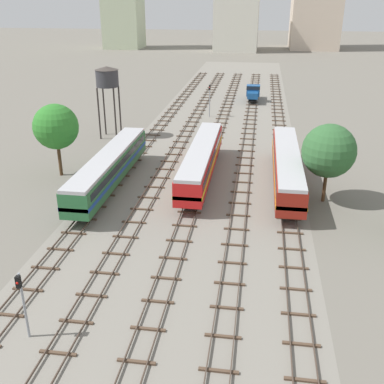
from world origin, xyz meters
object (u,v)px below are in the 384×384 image
Objects in this scene: passenger_coach_centre_right_near at (287,165)px; shunter_loco_centre_midfar at (253,91)px; signal_post_nearest at (210,97)px; signal_post_near at (22,298)px; passenger_coach_far_left_nearest at (110,166)px; passenger_coach_centre_left_mid at (201,158)px; water_tower at (107,78)px.

shunter_loco_centre_midfar is at bearing 96.14° from passenger_coach_centre_right_near.
passenger_coach_centre_right_near is 46.64m from shunter_loco_centre_midfar.
signal_post_near is (-4.98, -60.17, -0.58)m from signal_post_nearest.
passenger_coach_centre_left_mid is (9.97, 4.13, 0.00)m from passenger_coach_far_left_nearest.
signal_post_nearest reaches higher than passenger_coach_far_left_nearest.
water_tower is at bearing 107.59° from passenger_coach_far_left_nearest.
passenger_coach_centre_left_mid is at bearing -43.99° from water_tower.
passenger_coach_centre_left_mid is at bearing -85.37° from signal_post_nearest.
passenger_coach_far_left_nearest is 35.69m from signal_post_nearest.
water_tower is (-21.24, -29.85, 7.03)m from shunter_loco_centre_midfar.
passenger_coach_centre_right_near is 2.60× the size of shunter_loco_centre_midfar.
signal_post_nearest reaches higher than passenger_coach_centre_left_mid.
water_tower reaches higher than passenger_coach_centre_right_near.
passenger_coach_centre_right_near is 10.00m from passenger_coach_centre_left_mid.
passenger_coach_centre_right_near is at bearing -4.74° from passenger_coach_centre_left_mid.
passenger_coach_far_left_nearest is at bearing -157.50° from passenger_coach_centre_left_mid.
signal_post_near is (-12.46, -74.95, 1.09)m from shunter_loco_centre_midfar.
signal_post_near reaches higher than passenger_coach_far_left_nearest.
shunter_loco_centre_midfar is (14.95, 49.67, -0.60)m from passenger_coach_far_left_nearest.
shunter_loco_centre_midfar is 16.65m from signal_post_nearest.
shunter_loco_centre_midfar is 0.78× the size of water_tower.
passenger_coach_centre_left_mid is 2.04× the size of water_tower.
signal_post_nearest is at bearing 111.54° from passenger_coach_centre_right_near.
passenger_coach_centre_left_mid is at bearing -96.25° from shunter_loco_centre_midfar.
shunter_loco_centre_midfar is 1.45× the size of signal_post_nearest.
shunter_loco_centre_midfar is (4.98, 45.54, -0.60)m from passenger_coach_centre_left_mid.
signal_post_nearest is (-7.48, -14.78, 1.67)m from shunter_loco_centre_midfar.
water_tower is at bearing -132.42° from signal_post_nearest.
passenger_coach_centre_right_near is at bearing -68.46° from signal_post_nearest.
passenger_coach_centre_left_mid is 3.76× the size of signal_post_nearest.
water_tower is 1.84× the size of signal_post_nearest.
passenger_coach_centre_right_near is 33.97m from signal_post_nearest.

